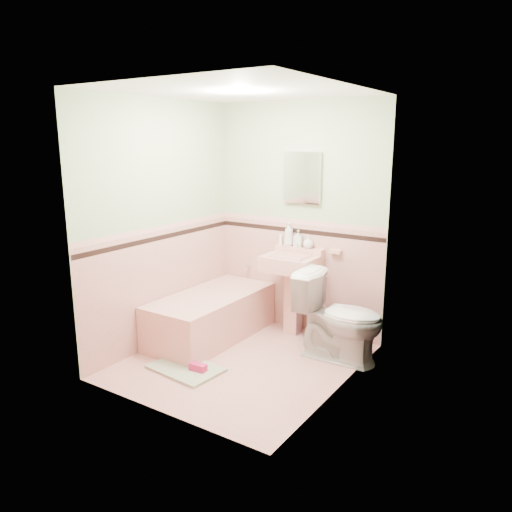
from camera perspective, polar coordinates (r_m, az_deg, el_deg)
The scene contains 32 objects.
floor at distance 4.90m, azimuth -1.64°, elevation -12.04°, with size 2.20×2.20×0.00m, color #DA998F.
ceiling at distance 4.45m, azimuth -1.86°, elevation 18.52°, with size 2.20×2.20×0.00m, color white.
wall_back at distance 5.43m, azimuth 4.93°, elevation 4.29°, with size 2.50×2.50×0.00m, color #F3E0C6.
wall_front at distance 3.68m, azimuth -11.60°, elevation -0.24°, with size 2.50×2.50×0.00m, color #F3E0C6.
wall_left at distance 5.14m, azimuth -10.95°, elevation 3.58°, with size 2.50×2.50×0.00m, color #F3E0C6.
wall_right at distance 4.03m, azimuth 10.00°, elevation 1.00°, with size 2.50×2.50×0.00m, color #F3E0C6.
wainscot_back at distance 5.56m, azimuth 4.74°, elevation -2.36°, with size 2.00×2.00×0.00m, color #DD9E94.
wainscot_front at distance 3.89m, azimuth -11.02°, elevation -9.56°, with size 2.00×2.00×0.00m, color #DD9E94.
wainscot_left at distance 5.27m, azimuth -10.55°, elevation -3.41°, with size 2.20×2.20×0.00m, color #DD9E94.
wainscot_right at distance 4.22m, azimuth 9.50°, elevation -7.65°, with size 2.20×2.20×0.00m, color #DD9E94.
accent_back at distance 5.44m, azimuth 4.81°, elevation 2.91°, with size 2.00×2.00×0.00m, color black.
accent_front at distance 3.72m, azimuth -11.31°, elevation -2.13°, with size 2.00×2.00×0.00m, color black.
accent_left at distance 5.15m, azimuth -10.74°, elevation 2.14°, with size 2.20×2.20×0.00m, color black.
accent_right at distance 4.06m, azimuth 9.70°, elevation -0.76°, with size 2.20×2.20×0.00m, color black.
cap_back at distance 5.42m, azimuth 4.83°, elevation 3.95°, with size 2.00×2.00×0.00m, color #DA9692.
cap_front at distance 3.70m, azimuth -11.38°, elevation -0.64°, with size 2.00×2.00×0.00m, color #DA9692.
cap_left at distance 5.13m, azimuth -10.79°, elevation 3.24°, with size 2.20×2.20×0.00m, color #DA9692.
cap_right at distance 4.04m, azimuth 9.75°, elevation 0.61°, with size 2.20×2.20×0.00m, color #DA9692.
bathtub at distance 5.40m, azimuth -5.17°, elevation -7.02°, with size 0.70×1.50×0.45m, color #D59288.
tub_faucet at distance 5.83m, azimuth -0.87°, elevation -1.26°, with size 0.04×0.04×0.12m, color silver.
sink at distance 5.39m, azimuth 4.01°, elevation -4.57°, with size 0.57×0.48×0.89m, color #D59288, non-canonical shape.
sink_faucet at distance 5.38m, azimuth 4.83°, elevation 0.95°, with size 0.02×0.02×0.10m, color silver.
medicine_cabinet at distance 5.33m, azimuth 5.35°, elevation 8.98°, with size 0.43×0.04×0.54m, color white.
soap_dish at distance 5.25m, azimuth 9.18°, elevation 0.52°, with size 0.12×0.07×0.04m, color #D59288.
soap_bottle_left at distance 5.45m, azimuth 3.81°, elevation 2.54°, with size 0.10×0.10×0.26m, color #B2B2B2.
soap_bottle_mid at distance 5.40m, azimuth 4.89°, elevation 2.03°, with size 0.08×0.09×0.19m, color #B2B2B2.
soap_bottle_right at distance 5.35m, azimuth 6.05°, elevation 1.64°, with size 0.11×0.11×0.14m, color #B2B2B2.
tube at distance 5.51m, azimuth 2.85°, elevation 1.94°, with size 0.04×0.04×0.12m, color white.
toilet at distance 4.85m, azimuth 9.65°, elevation -6.97°, with size 0.48×0.84×0.86m, color white.
bucket at distance 5.44m, azimuth 7.26°, elevation -8.05°, with size 0.25×0.25×0.25m, color #0E1695, non-canonical shape.
bath_mat at distance 4.77m, azimuth -8.12°, elevation -12.70°, with size 0.66×0.44×0.03m, color #9BA78B.
shoe at distance 4.68m, azimuth -6.69°, elevation -12.61°, with size 0.16×0.08×0.06m, color #BF1E59.
Camera 1 is at (2.54, -3.63, 2.09)m, focal length 34.67 mm.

